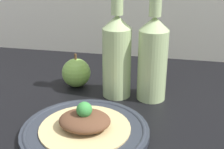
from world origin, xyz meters
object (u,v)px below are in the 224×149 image
Objects in this scene: plated_food at (85,122)px; cider_bottle_right at (153,56)px; plate at (85,131)px; cider_bottle_left at (117,54)px; apple at (76,73)px.

plated_food is 0.67× the size of cider_bottle_right.
plate is 2.27cm from plated_food.
cider_bottle_right reaches higher than plate.
plated_food is 22.92cm from cider_bottle_left.
cider_bottle_right is (12.59, 20.91, 8.87)cm from plated_food.
cider_bottle_left is 1.00× the size of cider_bottle_right.
apple is at bearing 111.57° from plated_food.
plate is at bearing 14.04° from plated_food.
plate is 1.41× the size of plated_food.
plate is 26.37cm from apple.
cider_bottle_left is (3.08, 20.91, 8.87)cm from plated_food.
cider_bottle_left is at bearing 180.00° from cider_bottle_right.
cider_bottle_left is (3.08, 20.91, 11.15)cm from plate.
cider_bottle_right is (12.59, 20.91, 11.15)cm from plate.
plate is 26.83cm from cider_bottle_right.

